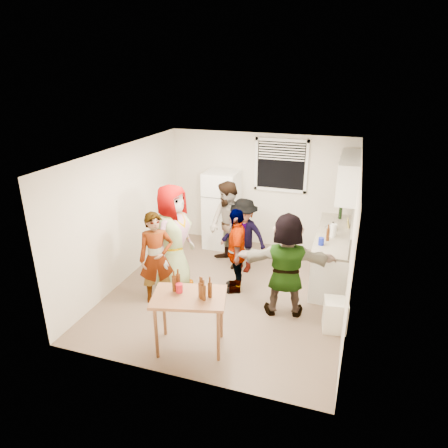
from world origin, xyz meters
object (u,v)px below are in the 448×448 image
(refrigerator, at_px, (222,210))
(beer_bottle_table, at_px, (202,298))
(trash_bin, at_px, (335,315))
(serving_table, at_px, (191,346))
(kettle, at_px, (332,230))
(guest_grey, at_px, (175,287))
(guest_black, at_px, (236,289))
(guest_orange, at_px, (283,312))
(guest_back_right, at_px, (243,270))
(guest_back_left, at_px, (228,265))
(wine_bottle, at_px, (340,219))
(beer_bottle_counter, at_px, (327,241))
(guest_stripe, at_px, (159,299))
(red_cup, at_px, (180,292))
(blue_cup, at_px, (321,245))

(refrigerator, height_order, beer_bottle_table, refrigerator)
(trash_bin, relative_size, serving_table, 0.50)
(kettle, distance_m, trash_bin, 1.97)
(guest_grey, distance_m, guest_black, 1.11)
(kettle, bearing_deg, trash_bin, -106.05)
(refrigerator, xyz_separation_m, guest_orange, (1.81, -2.22, -0.85))
(kettle, relative_size, serving_table, 0.22)
(guest_back_right, bearing_deg, trash_bin, -28.29)
(serving_table, distance_m, guest_grey, 1.73)
(kettle, xyz_separation_m, guest_black, (-1.54, -1.17, -0.90))
(refrigerator, relative_size, beer_bottle_table, 7.00)
(beer_bottle_table, distance_m, guest_back_right, 2.65)
(refrigerator, relative_size, guest_grey, 0.87)
(guest_grey, distance_m, guest_back_left, 1.32)
(guest_grey, xyz_separation_m, guest_orange, (2.03, -0.18, 0.00))
(wine_bottle, relative_size, guest_grey, 0.14)
(refrigerator, distance_m, beer_bottle_counter, 2.61)
(guest_grey, relative_size, guest_stripe, 1.22)
(guest_back_left, distance_m, guest_back_right, 0.38)
(wine_bottle, relative_size, guest_back_right, 0.19)
(wine_bottle, height_order, guest_grey, wine_bottle)
(wine_bottle, xyz_separation_m, guest_back_left, (-2.08, -0.97, -0.90))
(wine_bottle, bearing_deg, red_cup, -118.91)
(refrigerator, distance_m, kettle, 2.47)
(guest_grey, bearing_deg, guest_back_right, -36.09)
(refrigerator, relative_size, beer_bottle_counter, 7.55)
(beer_bottle_counter, distance_m, beer_bottle_table, 2.80)
(guest_orange, bearing_deg, beer_bottle_counter, -128.49)
(serving_table, xyz_separation_m, beer_bottle_table, (0.19, -0.01, 0.85))
(beer_bottle_counter, distance_m, guest_stripe, 3.13)
(guest_stripe, bearing_deg, blue_cup, -9.72)
(guest_back_right, relative_size, guest_black, 0.96)
(serving_table, relative_size, guest_back_right, 0.68)
(beer_bottle_counter, height_order, serving_table, beer_bottle_counter)
(refrigerator, xyz_separation_m, kettle, (2.40, -0.60, 0.05))
(guest_orange, bearing_deg, refrigerator, -62.95)
(wine_bottle, xyz_separation_m, beer_bottle_counter, (-0.15, -1.21, -0.00))
(trash_bin, distance_m, guest_orange, 0.88)
(wine_bottle, xyz_separation_m, guest_black, (-1.64, -1.85, -0.90))
(guest_back_right, bearing_deg, beer_bottle_table, -77.98)
(serving_table, height_order, guest_black, serving_table)
(beer_bottle_table, bearing_deg, guest_orange, 54.87)
(wine_bottle, xyz_separation_m, trash_bin, (0.13, -2.52, -0.65))
(guest_stripe, xyz_separation_m, guest_orange, (2.12, 0.30, 0.00))
(blue_cup, bearing_deg, beer_bottle_table, -122.24)
(kettle, bearing_deg, serving_table, -143.35)
(trash_bin, bearing_deg, guest_stripe, -178.54)
(serving_table, height_order, red_cup, red_cup)
(guest_orange, bearing_deg, beer_bottle_table, 42.75)
(serving_table, distance_m, guest_stripe, 1.42)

